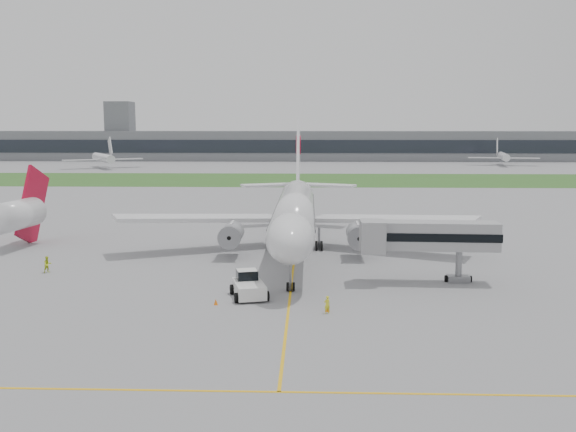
{
  "coord_description": "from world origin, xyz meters",
  "views": [
    {
      "loc": [
        1.87,
        -78.6,
        16.77
      ],
      "look_at": [
        -0.84,
        2.0,
        5.32
      ],
      "focal_mm": 40.0,
      "sensor_mm": 36.0,
      "label": 1
    }
  ],
  "objects_px": {
    "pushback_tug": "(248,285)",
    "ground_crew_near": "(327,305)",
    "jet_bridge": "(424,236)",
    "neighbor_aircraft": "(19,214)",
    "airliner": "(295,210)"
  },
  "relations": [
    {
      "from": "airliner",
      "to": "pushback_tug",
      "type": "xyz_separation_m",
      "value": [
        -4.09,
        -22.13,
        -4.51
      ]
    },
    {
      "from": "ground_crew_near",
      "to": "neighbor_aircraft",
      "type": "distance_m",
      "value": 51.59
    },
    {
      "from": "pushback_tug",
      "to": "jet_bridge",
      "type": "distance_m",
      "value": 19.63
    },
    {
      "from": "pushback_tug",
      "to": "ground_crew_near",
      "type": "bearing_deg",
      "value": -50.01
    },
    {
      "from": "pushback_tug",
      "to": "ground_crew_near",
      "type": "relative_size",
      "value": 3.35
    },
    {
      "from": "ground_crew_near",
      "to": "neighbor_aircraft",
      "type": "xyz_separation_m",
      "value": [
        -41.67,
        30.16,
        3.87
      ]
    },
    {
      "from": "airliner",
      "to": "pushback_tug",
      "type": "height_order",
      "value": "airliner"
    },
    {
      "from": "pushback_tug",
      "to": "jet_bridge",
      "type": "xyz_separation_m",
      "value": [
        18.19,
        6.29,
        3.88
      ]
    },
    {
      "from": "pushback_tug",
      "to": "jet_bridge",
      "type": "bearing_deg",
      "value": 4.62
    },
    {
      "from": "ground_crew_near",
      "to": "neighbor_aircraft",
      "type": "height_order",
      "value": "neighbor_aircraft"
    },
    {
      "from": "pushback_tug",
      "to": "neighbor_aircraft",
      "type": "bearing_deg",
      "value": 129.59
    },
    {
      "from": "airliner",
      "to": "pushback_tug",
      "type": "bearing_deg",
      "value": -100.47
    },
    {
      "from": "pushback_tug",
      "to": "ground_crew_near",
      "type": "xyz_separation_m",
      "value": [
        7.6,
        -5.43,
        -0.34
      ]
    },
    {
      "from": "pushback_tug",
      "to": "neighbor_aircraft",
      "type": "height_order",
      "value": "neighbor_aircraft"
    },
    {
      "from": "jet_bridge",
      "to": "ground_crew_near",
      "type": "relative_size",
      "value": 9.17
    }
  ]
}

